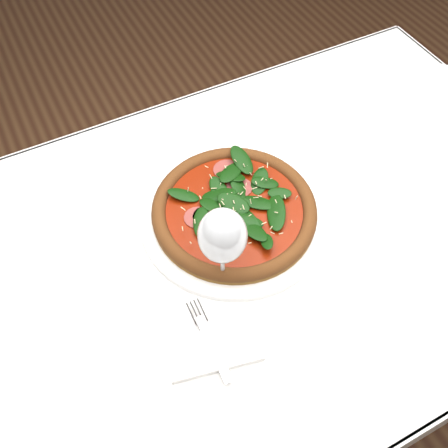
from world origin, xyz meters
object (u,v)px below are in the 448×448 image
pizza (234,208)px  plate (234,215)px  napkin (214,350)px  wine_glass (222,237)px

pizza → plate: bearing=0.0°
plate → napkin: plate is taller
plate → wine_glass: 0.18m
pizza → wine_glass: bearing=-126.1°
plate → napkin: 0.26m
plate → pizza: bearing=0.0°
pizza → napkin: 0.26m
pizza → napkin: (-0.15, -0.21, -0.02)m
plate → napkin: size_ratio=2.41×
plate → wine_glass: wine_glass is taller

